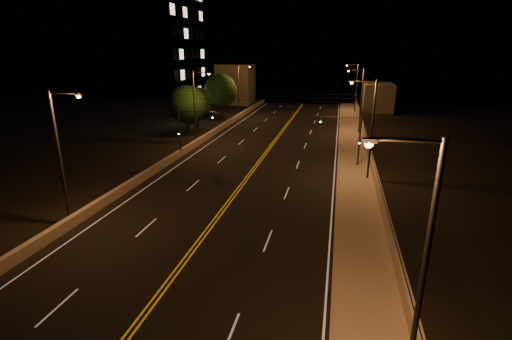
% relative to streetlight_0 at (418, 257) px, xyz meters
% --- Properties ---
extents(road, '(18.00, 120.00, 0.02)m').
position_rel_streetlight_0_xyz_m(road, '(-11.54, 19.59, -5.59)').
color(road, black).
rests_on(road, ground).
extents(sidewalk, '(3.60, 120.00, 0.30)m').
position_rel_streetlight_0_xyz_m(sidewalk, '(-0.74, 19.59, -5.45)').
color(sidewalk, gray).
rests_on(sidewalk, ground).
extents(curb, '(0.14, 120.00, 0.15)m').
position_rel_streetlight_0_xyz_m(curb, '(-2.61, 19.59, -5.53)').
color(curb, gray).
rests_on(curb, ground).
extents(parapet_wall, '(0.30, 120.00, 1.00)m').
position_rel_streetlight_0_xyz_m(parapet_wall, '(0.91, 19.59, -4.80)').
color(parapet_wall, gray).
rests_on(parapet_wall, sidewalk).
extents(jersey_barrier, '(0.45, 120.00, 0.81)m').
position_rel_streetlight_0_xyz_m(jersey_barrier, '(-21.41, 19.59, -5.20)').
color(jersey_barrier, gray).
rests_on(jersey_barrier, ground).
extents(distant_building_right, '(6.00, 10.00, 5.71)m').
position_rel_streetlight_0_xyz_m(distant_building_right, '(4.96, 71.85, -2.74)').
color(distant_building_right, slate).
rests_on(distant_building_right, ground).
extents(distant_building_left, '(8.00, 8.00, 9.24)m').
position_rel_streetlight_0_xyz_m(distant_building_left, '(-27.54, 75.79, -0.98)').
color(distant_building_left, slate).
rests_on(distant_building_left, ground).
extents(parapet_rail, '(0.06, 120.00, 0.06)m').
position_rel_streetlight_0_xyz_m(parapet_rail, '(0.91, 19.59, -4.27)').
color(parapet_rail, black).
rests_on(parapet_rail, parapet_wall).
extents(lane_markings, '(17.32, 116.00, 0.00)m').
position_rel_streetlight_0_xyz_m(lane_markings, '(-11.54, 19.51, -5.58)').
color(lane_markings, silver).
rests_on(lane_markings, road).
extents(streetlight_0, '(2.55, 0.28, 9.76)m').
position_rel_streetlight_0_xyz_m(streetlight_0, '(0.00, 0.00, 0.00)').
color(streetlight_0, '#2D2D33').
rests_on(streetlight_0, ground).
extents(streetlight_1, '(2.55, 0.28, 9.76)m').
position_rel_streetlight_0_xyz_m(streetlight_1, '(0.00, 24.23, 0.00)').
color(streetlight_1, '#2D2D33').
rests_on(streetlight_1, ground).
extents(streetlight_2, '(2.55, 0.28, 9.76)m').
position_rel_streetlight_0_xyz_m(streetlight_2, '(0.00, 45.92, 0.00)').
color(streetlight_2, '#2D2D33').
rests_on(streetlight_2, ground).
extents(streetlight_3, '(2.55, 0.28, 9.76)m').
position_rel_streetlight_0_xyz_m(streetlight_3, '(0.00, 67.26, 0.00)').
color(streetlight_3, '#2D2D33').
rests_on(streetlight_3, ground).
extents(streetlight_4, '(2.55, 0.28, 9.76)m').
position_rel_streetlight_0_xyz_m(streetlight_4, '(-21.47, 9.34, 0.00)').
color(streetlight_4, '#2D2D33').
rests_on(streetlight_4, ground).
extents(streetlight_5, '(2.55, 0.28, 9.76)m').
position_rel_streetlight_0_xyz_m(streetlight_5, '(-21.47, 34.61, 0.00)').
color(streetlight_5, '#2D2D33').
rests_on(streetlight_5, ground).
extents(streetlight_6, '(2.55, 0.28, 9.76)m').
position_rel_streetlight_0_xyz_m(streetlight_6, '(-21.47, 57.03, 0.00)').
color(streetlight_6, '#2D2D33').
rests_on(streetlight_6, ground).
extents(traffic_signal_right, '(5.11, 0.31, 5.72)m').
position_rel_streetlight_0_xyz_m(traffic_signal_right, '(-1.58, 28.48, -1.95)').
color(traffic_signal_right, '#2D2D33').
rests_on(traffic_signal_right, ground).
extents(traffic_signal_left, '(5.11, 0.31, 5.72)m').
position_rel_streetlight_0_xyz_m(traffic_signal_left, '(-20.29, 28.48, -1.95)').
color(traffic_signal_left, '#2D2D33').
rests_on(traffic_signal_left, ground).
extents(overhead_wires, '(22.00, 0.03, 0.83)m').
position_rel_streetlight_0_xyz_m(overhead_wires, '(-11.54, 29.09, 1.80)').
color(overhead_wires, black).
extents(building_tower, '(24.00, 15.00, 27.89)m').
position_rel_streetlight_0_xyz_m(building_tower, '(-40.36, 50.16, 7.77)').
color(building_tower, slate).
rests_on(building_tower, ground).
extents(tree_0, '(5.58, 5.58, 7.56)m').
position_rel_streetlight_0_xyz_m(tree_0, '(-24.75, 39.22, -0.84)').
color(tree_0, black).
rests_on(tree_0, ground).
extents(tree_1, '(4.93, 4.93, 6.68)m').
position_rel_streetlight_0_xyz_m(tree_1, '(-25.90, 46.02, -1.40)').
color(tree_1, black).
rests_on(tree_1, ground).
extents(tree_2, '(6.10, 6.10, 8.26)m').
position_rel_streetlight_0_xyz_m(tree_2, '(-24.66, 55.16, -0.39)').
color(tree_2, black).
rests_on(tree_2, ground).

